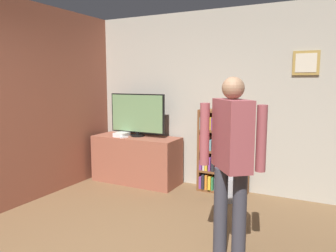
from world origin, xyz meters
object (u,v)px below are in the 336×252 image
bookshelf (219,153)px  waste_bin (227,189)px  person (231,152)px  game_console (122,135)px  television (137,115)px

bookshelf → waste_bin: 0.59m
bookshelf → person: person is taller
person → game_console: bearing=-161.5°
game_console → person: size_ratio=0.13×
television → person: bearing=-38.3°
bookshelf → person: size_ratio=0.73×
television → person: 2.58m
game_console → waste_bin: size_ratio=0.69×
bookshelf → waste_bin: (0.24, -0.33, -0.42)m
television → waste_bin: (1.58, -0.19, -0.95)m
game_console → waste_bin: 1.90m
bookshelf → waste_bin: size_ratio=3.73×
bookshelf → television: bearing=-174.1°
person → waste_bin: person is taller
bookshelf → waste_bin: bookshelf is taller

